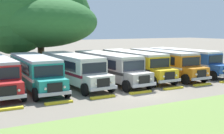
% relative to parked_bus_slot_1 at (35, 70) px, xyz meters
% --- Properties ---
extents(ground_plane, '(220.00, 220.00, 0.00)m').
position_rel_parked_bus_slot_1_xyz_m(ground_plane, '(6.93, -6.19, -1.58)').
color(ground_plane, slate).
extents(parked_bus_slot_1, '(2.78, 10.85, 2.82)m').
position_rel_parked_bus_slot_1_xyz_m(parked_bus_slot_1, '(0.00, 0.00, 0.00)').
color(parked_bus_slot_1, teal).
rests_on(parked_bus_slot_1, ground_plane).
extents(parked_bus_slot_2, '(3.18, 10.91, 2.82)m').
position_rel_parked_bus_slot_1_xyz_m(parked_bus_slot_2, '(3.50, 0.01, 0.00)').
color(parked_bus_slot_2, silver).
rests_on(parked_bus_slot_2, ground_plane).
extents(parked_bus_slot_3, '(3.24, 10.92, 2.82)m').
position_rel_parked_bus_slot_1_xyz_m(parked_bus_slot_3, '(7.03, -0.37, 0.00)').
color(parked_bus_slot_3, '#9E9993').
rests_on(parked_bus_slot_3, ground_plane).
extents(parked_bus_slot_4, '(2.72, 10.84, 2.82)m').
position_rel_parked_bus_slot_1_xyz_m(parked_bus_slot_4, '(10.48, 0.17, 0.00)').
color(parked_bus_slot_4, yellow).
rests_on(parked_bus_slot_4, ground_plane).
extents(parked_bus_slot_5, '(2.74, 10.85, 2.82)m').
position_rel_parked_bus_slot_1_xyz_m(parked_bus_slot_5, '(13.95, -0.30, 0.00)').
color(parked_bus_slot_5, orange).
rests_on(parked_bus_slot_5, ground_plane).
extents(parked_bus_slot_6, '(3.54, 10.97, 2.82)m').
position_rel_parked_bus_slot_1_xyz_m(parked_bus_slot_6, '(17.38, 0.11, 0.00)').
color(parked_bus_slot_6, '#23519E').
rests_on(parked_bus_slot_6, ground_plane).
extents(curb_wheelstop_0, '(2.00, 0.36, 0.15)m').
position_rel_parked_bus_slot_1_xyz_m(curb_wheelstop_0, '(-3.42, -6.23, -1.51)').
color(curb_wheelstop_0, yellow).
rests_on(curb_wheelstop_0, ground_plane).
extents(curb_wheelstop_1, '(2.00, 0.36, 0.15)m').
position_rel_parked_bus_slot_1_xyz_m(curb_wheelstop_1, '(0.03, -6.23, -1.51)').
color(curb_wheelstop_1, yellow).
rests_on(curb_wheelstop_1, ground_plane).
extents(curb_wheelstop_2, '(2.00, 0.36, 0.15)m').
position_rel_parked_bus_slot_1_xyz_m(curb_wheelstop_2, '(3.48, -6.23, -1.51)').
color(curb_wheelstop_2, yellow).
rests_on(curb_wheelstop_2, ground_plane).
extents(curb_wheelstop_3, '(2.00, 0.36, 0.15)m').
position_rel_parked_bus_slot_1_xyz_m(curb_wheelstop_3, '(6.93, -6.23, -1.51)').
color(curb_wheelstop_3, yellow).
rests_on(curb_wheelstop_3, ground_plane).
extents(curb_wheelstop_4, '(2.00, 0.36, 0.15)m').
position_rel_parked_bus_slot_1_xyz_m(curb_wheelstop_4, '(10.38, -6.23, -1.51)').
color(curb_wheelstop_4, yellow).
rests_on(curb_wheelstop_4, ground_plane).
extents(curb_wheelstop_5, '(2.00, 0.36, 0.15)m').
position_rel_parked_bus_slot_1_xyz_m(curb_wheelstop_5, '(13.83, -6.23, -1.51)').
color(curb_wheelstop_5, yellow).
rests_on(curb_wheelstop_5, ground_plane).
extents(broad_shade_tree, '(14.75, 13.33, 10.95)m').
position_rel_parked_bus_slot_1_xyz_m(broad_shade_tree, '(3.24, 11.02, 4.79)').
color(broad_shade_tree, brown).
rests_on(broad_shade_tree, ground_plane).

